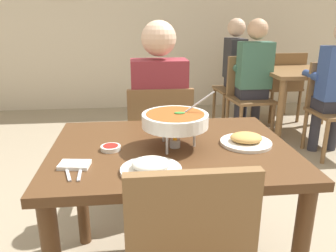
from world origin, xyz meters
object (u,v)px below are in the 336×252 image
rice_plate (151,167)px  appetizer_plate (246,140)px  patron_bg_left (253,71)px  chair_bg_left (247,92)px  chair_bg_middle (332,103)px  sauce_dish (111,148)px  chair_bg_corner (284,83)px  curry_bowl (175,120)px  chair_diner_main (160,142)px  patron_bg_right (237,65)px  diner_main (159,107)px  chair_bg_right (241,83)px  dining_table_main (171,170)px  dining_table_far (307,82)px

rice_plate → appetizer_plate: 0.52m
appetizer_plate → patron_bg_left: size_ratio=0.18×
chair_bg_left → chair_bg_middle: size_ratio=1.00×
sauce_dish → chair_bg_left: chair_bg_left is taller
sauce_dish → chair_bg_corner: chair_bg_corner is taller
chair_bg_corner → curry_bowl: bearing=-123.4°
chair_diner_main → patron_bg_right: patron_bg_right is taller
diner_main → chair_bg_right: 2.30m
dining_table_main → chair_bg_middle: (1.78, 1.59, -0.12)m
diner_main → patron_bg_right: 2.28m
chair_diner_main → chair_bg_left: (1.13, 1.50, 0.00)m
chair_diner_main → sauce_dish: bearing=-111.1°
rice_plate → diner_main: bearing=83.7°
diner_main → patron_bg_right: (1.15, 1.97, 0.00)m
chair_bg_middle → chair_bg_corner: same height
appetizer_plate → patron_bg_left: (0.81, 2.17, -0.03)m
diner_main → chair_bg_middle: size_ratio=1.46×
chair_bg_left → patron_bg_left: size_ratio=0.69×
dining_table_far → patron_bg_left: 0.65m
chair_diner_main → dining_table_far: bearing=38.5°
diner_main → appetizer_plate: diner_main is taller
appetizer_plate → patron_bg_right: size_ratio=0.18×
chair_bg_right → patron_bg_right: patron_bg_right is taller
chair_bg_right → rice_plate: bearing=-114.2°
chair_diner_main → curry_bowl: curry_bowl is taller
dining_table_main → chair_bg_middle: bearing=41.7°
patron_bg_left → patron_bg_right: size_ratio=1.00×
chair_diner_main → appetizer_plate: size_ratio=3.75×
patron_bg_left → chair_bg_corner: bearing=39.4°
chair_diner_main → curry_bowl: size_ratio=2.71×
chair_bg_right → curry_bowl: bearing=-113.9°
rice_plate → chair_bg_right: 3.23m
sauce_dish → chair_bg_middle: 2.63m
chair_bg_left → patron_bg_left: (0.03, -0.04, 0.24)m
chair_bg_left → chair_bg_corner: (0.64, 0.46, 0.00)m
curry_bowl → appetizer_plate: 0.35m
chair_bg_right → chair_bg_corner: (0.57, -0.02, 0.00)m
appetizer_plate → chair_diner_main: bearing=116.3°
chair_bg_middle → patron_bg_right: 1.31m
chair_diner_main → chair_bg_corner: size_ratio=1.00×
appetizer_plate → sauce_dish: (-0.63, -0.01, -0.01)m
curry_bowl → chair_bg_right: (1.19, 2.69, -0.37)m
chair_diner_main → diner_main: bearing=90.0°
appetizer_plate → chair_bg_corner: chair_bg_corner is taller
patron_bg_left → chair_bg_right: bearing=85.0°
chair_bg_right → chair_bg_corner: 0.57m
sauce_dish → chair_bg_middle: (2.06, 1.61, -0.26)m
appetizer_plate → chair_bg_right: 2.84m
chair_bg_middle → chair_bg_left: bearing=136.7°
curry_bowl → chair_bg_corner: (1.76, 2.67, -0.37)m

